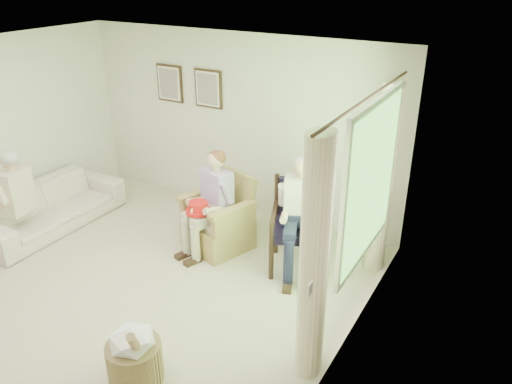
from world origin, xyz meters
TOP-DOWN VIEW (x-y plane):
  - floor at (0.00, 0.00)m, footprint 5.50×5.50m
  - back_wall at (0.00, 2.75)m, footprint 5.00×0.04m
  - right_wall at (2.50, 0.00)m, footprint 0.04×5.50m
  - ceiling at (0.00, 0.00)m, footprint 5.00×5.50m
  - window at (2.46, 1.20)m, footprint 0.13×2.50m
  - curtain_left at (2.33, 0.22)m, footprint 0.34×0.34m
  - curtain_right at (2.33, 2.18)m, footprint 0.34×0.34m
  - framed_print_left at (-1.15, 2.71)m, footprint 0.45×0.05m
  - framed_print_right at (-0.45, 2.71)m, footprint 0.45×0.05m
  - wicker_armchair at (0.40, 1.64)m, footprint 0.76×0.76m
  - wood_armchair at (1.54, 1.79)m, footprint 0.70×0.65m
  - sofa at (-1.95, 0.90)m, footprint 2.09×0.82m
  - person_wicker at (0.40, 1.51)m, footprint 0.40×0.62m
  - person_dark at (1.54, 1.61)m, footprint 0.40×0.62m
  - person_sofa at (-1.95, 0.36)m, footprint 0.42×0.62m
  - red_hat at (0.32, 1.32)m, footprint 0.31×0.31m
  - hatbox at (1.04, -0.69)m, footprint 0.57×0.57m

SIDE VIEW (x-z plane):
  - floor at x=0.00m, z-range 0.00..0.00m
  - hatbox at x=1.04m, z-range -0.08..0.65m
  - sofa at x=-1.95m, z-range 0.00..0.61m
  - wicker_armchair at x=0.40m, z-range -0.18..0.80m
  - wood_armchair at x=1.54m, z-range 0.05..1.12m
  - red_hat at x=0.32m, z-range 0.60..0.74m
  - person_sofa at x=-1.95m, z-range 0.09..1.36m
  - person_wicker at x=0.40m, z-range 0.10..1.43m
  - person_dark at x=1.54m, z-range 0.14..1.56m
  - curtain_left at x=2.33m, z-range 0.00..2.30m
  - curtain_right at x=2.33m, z-range 0.00..2.30m
  - back_wall at x=0.00m, z-range 0.00..2.60m
  - right_wall at x=2.50m, z-range 0.00..2.60m
  - window at x=2.46m, z-range 0.77..2.40m
  - framed_print_left at x=-1.15m, z-range 1.51..2.06m
  - framed_print_right at x=-0.45m, z-range 1.51..2.06m
  - ceiling at x=0.00m, z-range 2.59..2.61m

